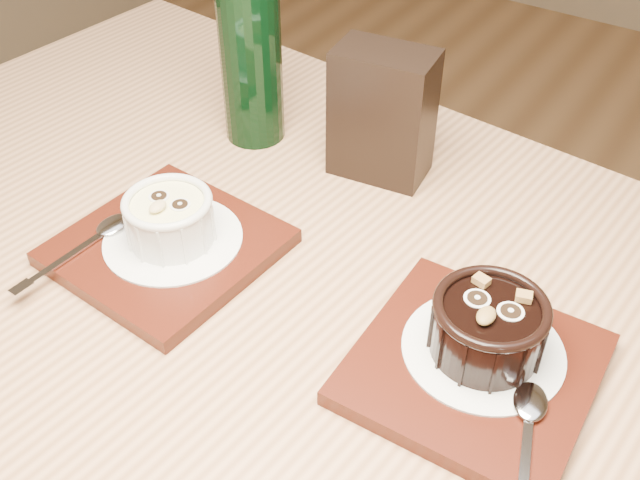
% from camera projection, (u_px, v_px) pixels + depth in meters
% --- Properties ---
extents(table, '(1.27, 0.91, 0.75)m').
position_uv_depth(table, '(281.00, 394.00, 0.70)').
color(table, '#9B6843').
rests_on(table, ground).
extents(tray_left, '(0.19, 0.19, 0.01)m').
position_uv_depth(tray_left, '(167.00, 247.00, 0.70)').
color(tray_left, '#45160B').
rests_on(tray_left, table).
extents(doily_left, '(0.13, 0.13, 0.00)m').
position_uv_depth(doily_left, '(173.00, 239.00, 0.70)').
color(doily_left, white).
rests_on(doily_left, tray_left).
extents(ramekin_white, '(0.08, 0.08, 0.05)m').
position_uv_depth(ramekin_white, '(169.00, 217.00, 0.68)').
color(ramekin_white, white).
rests_on(ramekin_white, doily_left).
extents(spoon_left, '(0.03, 0.14, 0.01)m').
position_uv_depth(spoon_left, '(85.00, 244.00, 0.69)').
color(spoon_left, silver).
rests_on(spoon_left, tray_left).
extents(tray_right, '(0.19, 0.19, 0.01)m').
position_uv_depth(tray_right, '(473.00, 369.00, 0.59)').
color(tray_right, '#45160B').
rests_on(tray_right, table).
extents(doily_right, '(0.13, 0.13, 0.00)m').
position_uv_depth(doily_right, '(483.00, 349.00, 0.60)').
color(doily_right, white).
rests_on(doily_right, tray_right).
extents(ramekin_dark, '(0.09, 0.09, 0.05)m').
position_uv_depth(ramekin_dark, '(488.00, 325.00, 0.58)').
color(ramekin_dark, black).
rests_on(ramekin_dark, doily_right).
extents(spoon_right, '(0.07, 0.14, 0.01)m').
position_uv_depth(spoon_right, '(527.00, 440.00, 0.53)').
color(spoon_right, silver).
rests_on(spoon_right, tray_right).
extents(condiment_stand, '(0.11, 0.07, 0.14)m').
position_uv_depth(condiment_stand, '(382.00, 114.00, 0.77)').
color(condiment_stand, black).
rests_on(condiment_stand, table).
extents(green_bottle, '(0.07, 0.07, 0.25)m').
position_uv_depth(green_bottle, '(251.00, 57.00, 0.80)').
color(green_bottle, black).
rests_on(green_bottle, table).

